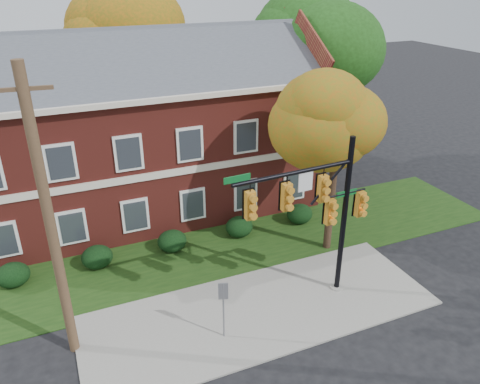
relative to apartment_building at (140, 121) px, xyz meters
name	(u,v)px	position (x,y,z in m)	size (l,w,h in m)	color
ground	(272,327)	(2.00, -11.95, -4.99)	(120.00, 120.00, 0.00)	black
sidewalk	(261,310)	(2.00, -10.95, -4.95)	(14.00, 5.00, 0.08)	gray
grass_strip	(216,248)	(2.00, -5.95, -4.97)	(30.00, 6.00, 0.04)	#193811
apartment_building	(140,121)	(0.00, 0.00, 0.00)	(18.80, 8.80, 9.74)	maroon
hedge_far_left	(13,275)	(-7.00, -5.25, -4.46)	(1.40, 1.26, 1.05)	black
hedge_left	(97,257)	(-3.50, -5.25, -4.46)	(1.40, 1.26, 1.05)	black
hedge_center	(172,241)	(0.00, -5.25, -4.46)	(1.40, 1.26, 1.05)	black
hedge_right	(239,227)	(3.50, -5.25, -4.46)	(1.40, 1.26, 1.05)	black
hedge_far_right	(300,214)	(7.00, -5.25, -4.46)	(1.40, 1.26, 1.05)	black
tree_near_right	(345,115)	(7.22, -8.09, 1.68)	(4.50, 4.25, 8.58)	black
tree_right_rear	(318,46)	(11.31, 0.86, 3.13)	(6.30, 5.95, 10.62)	black
tree_far_rear	(129,28)	(1.34, 7.84, 3.86)	(6.84, 6.46, 11.52)	black
traffic_signal	(320,207)	(4.35, -11.02, -0.75)	(6.12, 0.68, 6.83)	gray
utility_pole	(50,224)	(-5.00, -10.19, 0.16)	(1.58, 0.37, 10.15)	brown
sign_post	(223,301)	(0.13, -11.74, -3.32)	(0.35, 0.16, 2.45)	slate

